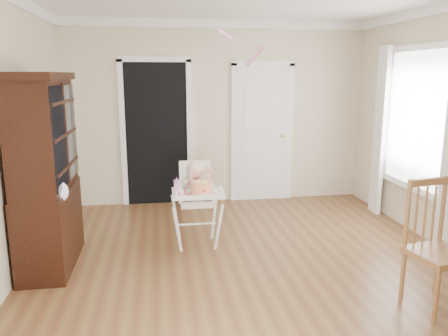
{
  "coord_description": "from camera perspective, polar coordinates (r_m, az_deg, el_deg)",
  "views": [
    {
      "loc": [
        -0.87,
        -4.02,
        1.92
      ],
      "look_at": [
        -0.17,
        0.62,
        0.92
      ],
      "focal_mm": 35.0,
      "sensor_mm": 36.0,
      "label": 1
    }
  ],
  "objects": [
    {
      "name": "floor",
      "position": [
        4.54,
        3.4,
        -12.97
      ],
      "size": [
        5.0,
        5.0,
        0.0
      ],
      "primitive_type": "plane",
      "color": "brown",
      "rests_on": "ground"
    },
    {
      "name": "wall_back",
      "position": [
        6.6,
        -0.98,
        7.12
      ],
      "size": [
        4.5,
        0.0,
        4.5
      ],
      "primitive_type": "plane",
      "rotation": [
        1.57,
        0.0,
        0.0
      ],
      "color": "beige",
      "rests_on": "floor"
    },
    {
      "name": "doorway",
      "position": [
        6.56,
        -8.8,
        4.82
      ],
      "size": [
        1.06,
        0.05,
        2.22
      ],
      "color": "black",
      "rests_on": "wall_back"
    },
    {
      "name": "closet_door",
      "position": [
        6.74,
        4.99,
        4.4
      ],
      "size": [
        0.96,
        0.09,
        2.13
      ],
      "color": "white",
      "rests_on": "wall_back"
    },
    {
      "name": "window_right",
      "position": [
        5.74,
        23.66,
        4.72
      ],
      "size": [
        0.13,
        1.84,
        2.3
      ],
      "color": "white",
      "rests_on": "wall_right"
    },
    {
      "name": "high_chair",
      "position": [
        4.94,
        -3.64,
        -3.44
      ],
      "size": [
        0.57,
        0.69,
        0.98
      ],
      "rotation": [
        0.0,
        0.0,
        -0.01
      ],
      "color": "white",
      "rests_on": "floor"
    },
    {
      "name": "baby",
      "position": [
        4.92,
        -3.67,
        -1.73
      ],
      "size": [
        0.28,
        0.22,
        0.44
      ],
      "rotation": [
        0.0,
        0.0,
        -0.01
      ],
      "color": "beige",
      "rests_on": "high_chair"
    },
    {
      "name": "cake",
      "position": [
        4.65,
        -2.99,
        -2.61
      ],
      "size": [
        0.29,
        0.29,
        0.14
      ],
      "color": "silver",
      "rests_on": "high_chair"
    },
    {
      "name": "sippy_cup",
      "position": [
        4.76,
        -6.18,
        -2.27
      ],
      "size": [
        0.07,
        0.07,
        0.16
      ],
      "rotation": [
        0.0,
        0.0,
        -0.01
      ],
      "color": "#E78DC5",
      "rests_on": "high_chair"
    },
    {
      "name": "china_cabinet",
      "position": [
        4.66,
        -22.23,
        -0.57
      ],
      "size": [
        0.51,
        1.15,
        1.95
      ],
      "color": "black",
      "rests_on": "floor"
    },
    {
      "name": "dining_chair",
      "position": [
        4.09,
        26.04,
        -9.54
      ],
      "size": [
        0.51,
        0.51,
        1.07
      ],
      "rotation": [
        0.0,
        0.0,
        0.18
      ],
      "color": "brown",
      "rests_on": "floor"
    },
    {
      "name": "streamer",
      "position": [
        4.29,
        0.11,
        17.02
      ],
      "size": [
        0.09,
        0.49,
        0.15
      ],
      "primitive_type": null,
      "rotation": [
        0.26,
        0.0,
        0.12
      ],
      "color": "pink",
      "rests_on": "ceiling"
    }
  ]
}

